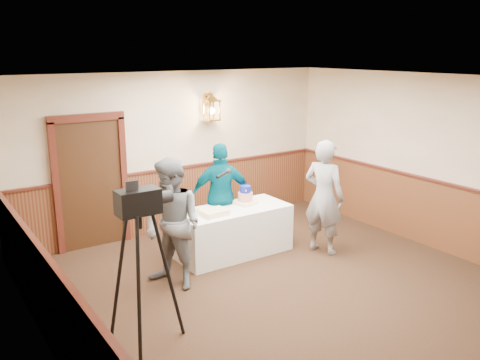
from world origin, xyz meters
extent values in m
plane|color=black|center=(0.00, 0.00, 0.00)|extent=(7.00, 7.00, 0.00)
cube|color=tan|center=(0.00, 3.50, 1.40)|extent=(6.00, 0.02, 2.80)
cube|color=tan|center=(-3.00, 0.00, 1.40)|extent=(0.02, 7.00, 2.80)
cube|color=tan|center=(3.00, 0.00, 1.40)|extent=(0.02, 7.00, 2.80)
cube|color=white|center=(0.00, 0.00, 2.80)|extent=(6.00, 7.00, 0.02)
cube|color=#4F2116|center=(0.00, 3.48, 0.55)|extent=(5.98, 0.04, 1.10)
cube|color=#4F2116|center=(-2.98, 0.00, 0.55)|extent=(0.04, 6.98, 1.10)
cube|color=#4F2116|center=(2.98, 0.00, 0.55)|extent=(0.04, 6.98, 1.10)
cube|color=#491B13|center=(0.00, 3.46, 1.12)|extent=(5.98, 0.07, 0.04)
cube|color=#311B0D|center=(-1.60, 3.45, 1.05)|extent=(1.00, 0.06, 2.10)
cube|color=white|center=(0.12, 1.90, 0.38)|extent=(1.80, 0.80, 0.75)
cube|color=#FDF2C4|center=(0.40, 1.97, 0.78)|extent=(0.34, 0.34, 0.06)
cylinder|color=red|center=(0.40, 1.97, 0.88)|extent=(0.24, 0.24, 0.14)
cylinder|color=navy|center=(0.40, 1.97, 1.00)|extent=(0.17, 0.17, 0.11)
cube|color=#F4E592|center=(-0.29, 1.78, 0.79)|extent=(0.40, 0.31, 0.08)
cube|color=#99D395|center=(-0.60, 2.08, 0.79)|extent=(0.34, 0.28, 0.07)
imported|color=slate|center=(-1.17, 1.38, 0.89)|extent=(0.97, 1.07, 1.78)
cylinder|color=black|center=(-0.22, 1.67, 1.39)|extent=(0.23, 0.10, 0.09)
sphere|color=black|center=(-0.09, 1.70, 1.41)|extent=(0.08, 0.08, 0.08)
imported|color=gray|center=(1.34, 1.16, 0.91)|extent=(0.64, 0.77, 1.82)
imported|color=#00495A|center=(0.14, 2.26, 0.86)|extent=(1.09, 0.79, 1.72)
cube|color=black|center=(-2.12, 0.23, 1.66)|extent=(0.44, 0.24, 0.26)
cylinder|color=black|center=(-1.83, 0.23, 1.66)|extent=(0.18, 0.13, 0.13)
camera|label=1|loc=(-4.00, -4.44, 3.16)|focal=38.00mm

